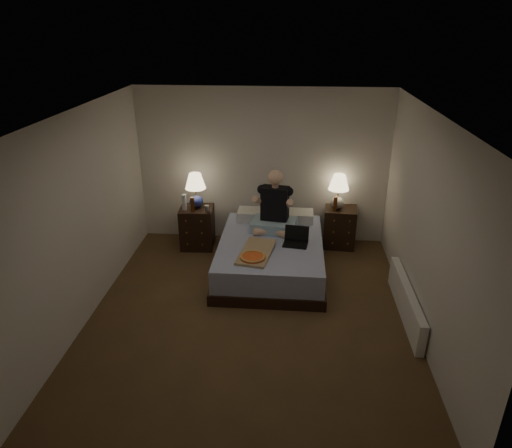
# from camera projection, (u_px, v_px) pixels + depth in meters

# --- Properties ---
(floor) EXTENTS (4.00, 4.50, 0.00)m
(floor) POSITION_uv_depth(u_px,v_px,m) (251.00, 314.00, 5.76)
(floor) COLOR brown
(floor) RESTS_ON ground
(ceiling) EXTENTS (4.00, 4.50, 0.00)m
(ceiling) POSITION_uv_depth(u_px,v_px,m) (249.00, 115.00, 4.73)
(ceiling) COLOR white
(ceiling) RESTS_ON ground
(wall_back) EXTENTS (4.00, 0.00, 2.50)m
(wall_back) POSITION_uv_depth(u_px,v_px,m) (262.00, 167.00, 7.29)
(wall_back) COLOR silver
(wall_back) RESTS_ON ground
(wall_front) EXTENTS (4.00, 0.00, 2.50)m
(wall_front) POSITION_uv_depth(u_px,v_px,m) (222.00, 355.00, 3.20)
(wall_front) COLOR silver
(wall_front) RESTS_ON ground
(wall_left) EXTENTS (0.00, 4.50, 2.50)m
(wall_left) POSITION_uv_depth(u_px,v_px,m) (82.00, 219.00, 5.39)
(wall_left) COLOR silver
(wall_left) RESTS_ON ground
(wall_right) EXTENTS (0.00, 4.50, 2.50)m
(wall_right) POSITION_uv_depth(u_px,v_px,m) (428.00, 230.00, 5.11)
(wall_right) COLOR silver
(wall_right) RESTS_ON ground
(bed) EXTENTS (1.49, 1.98, 0.49)m
(bed) POSITION_uv_depth(u_px,v_px,m) (271.00, 256.00, 6.67)
(bed) COLOR #5060A0
(bed) RESTS_ON floor
(nightstand_left) EXTENTS (0.54, 0.49, 0.67)m
(nightstand_left) POSITION_uv_depth(u_px,v_px,m) (197.00, 227.00, 7.36)
(nightstand_left) COLOR black
(nightstand_left) RESTS_ON floor
(nightstand_right) EXTENTS (0.54, 0.50, 0.65)m
(nightstand_right) POSITION_uv_depth(u_px,v_px,m) (340.00, 227.00, 7.40)
(nightstand_right) COLOR black
(nightstand_right) RESTS_ON floor
(lamp_left) EXTENTS (0.41, 0.41, 0.56)m
(lamp_left) POSITION_uv_depth(u_px,v_px,m) (196.00, 191.00, 7.14)
(lamp_left) COLOR navy
(lamp_left) RESTS_ON nightstand_left
(lamp_right) EXTENTS (0.40, 0.40, 0.56)m
(lamp_right) POSITION_uv_depth(u_px,v_px,m) (338.00, 192.00, 7.16)
(lamp_right) COLOR gray
(lamp_right) RESTS_ON nightstand_right
(water_bottle) EXTENTS (0.07, 0.07, 0.25)m
(water_bottle) POSITION_uv_depth(u_px,v_px,m) (184.00, 202.00, 7.12)
(water_bottle) COLOR silver
(water_bottle) RESTS_ON nightstand_left
(soda_can) EXTENTS (0.07, 0.07, 0.10)m
(soda_can) POSITION_uv_depth(u_px,v_px,m) (207.00, 208.00, 7.08)
(soda_can) COLOR #A5A5A0
(soda_can) RESTS_ON nightstand_left
(beer_bottle_left) EXTENTS (0.06, 0.06, 0.23)m
(beer_bottle_left) POSITION_uv_depth(u_px,v_px,m) (193.00, 204.00, 7.06)
(beer_bottle_left) COLOR #4F280B
(beer_bottle_left) RESTS_ON nightstand_left
(beer_bottle_right) EXTENTS (0.06, 0.06, 0.23)m
(beer_bottle_right) POSITION_uv_depth(u_px,v_px,m) (335.00, 204.00, 7.14)
(beer_bottle_right) COLOR #5F2B0D
(beer_bottle_right) RESTS_ON nightstand_right
(person) EXTENTS (0.73, 0.62, 0.93)m
(person) POSITION_uv_depth(u_px,v_px,m) (274.00, 202.00, 6.71)
(person) COLOR black
(person) RESTS_ON bed
(laptop) EXTENTS (0.38, 0.33, 0.24)m
(laptop) POSITION_uv_depth(u_px,v_px,m) (296.00, 237.00, 6.40)
(laptop) COLOR black
(laptop) RESTS_ON bed
(pizza_box) EXTENTS (0.53, 0.82, 0.08)m
(pizza_box) POSITION_uv_depth(u_px,v_px,m) (253.00, 257.00, 6.02)
(pizza_box) COLOR tan
(pizza_box) RESTS_ON bed
(radiator) EXTENTS (0.10, 1.60, 0.40)m
(radiator) POSITION_uv_depth(u_px,v_px,m) (406.00, 302.00, 5.67)
(radiator) COLOR white
(radiator) RESTS_ON floor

